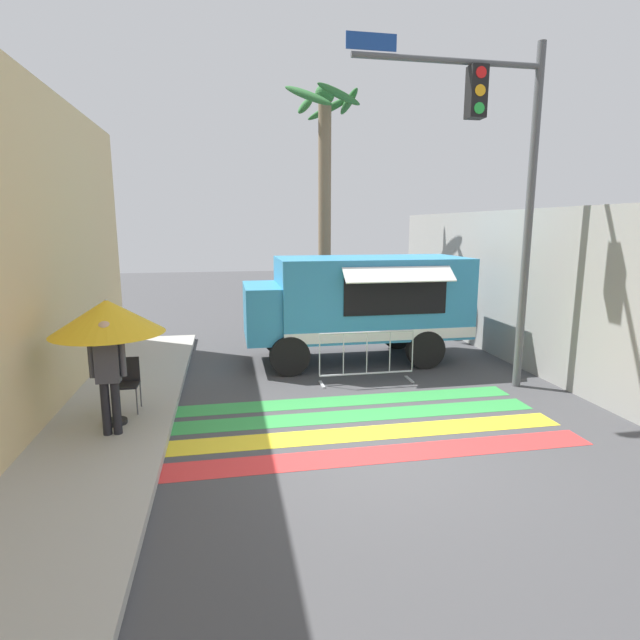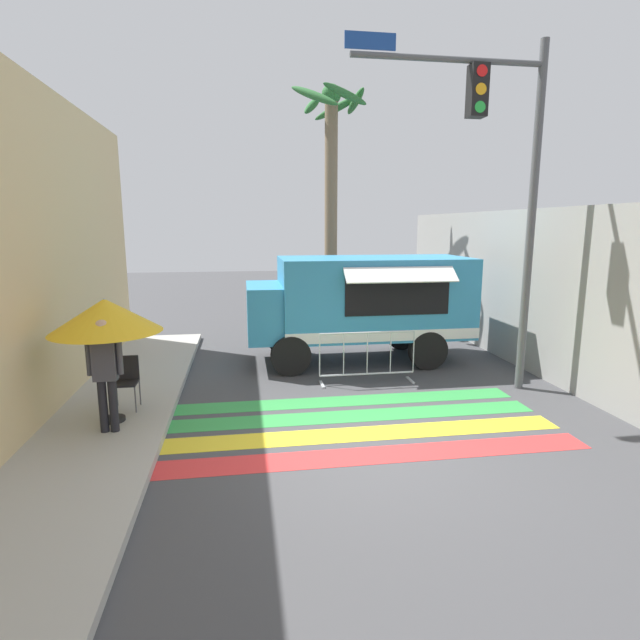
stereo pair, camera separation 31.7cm
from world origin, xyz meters
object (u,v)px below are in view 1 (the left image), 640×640
Objects in this scene: patio_umbrella at (107,317)px; palm_tree at (325,175)px; food_truck at (354,300)px; vendor_person at (108,370)px; traffic_signal_pole at (501,164)px; barricade_front at (367,357)px; folding_chair at (127,379)px.

palm_tree is (4.97, 7.78, 2.95)m from patio_umbrella.
food_truck is 2.99× the size of vendor_person.
traffic_signal_pole is 4.58m from barricade_front.
traffic_signal_pole is (2.15, -2.56, 2.91)m from food_truck.
barricade_front is at bearing 23.74° from folding_chair.
traffic_signal_pole is 7.25× the size of folding_chair.
traffic_signal_pole is 3.74× the size of vendor_person.
patio_umbrella is 5.14m from barricade_front.
vendor_person is at bearing -81.78° from folding_chair.
food_truck is 5.45m from palm_tree.
folding_chair is 0.52× the size of vendor_person.
patio_umbrella is at bearing -87.67° from folding_chair.
patio_umbrella reaches higher than folding_chair.
patio_umbrella is 0.85m from vendor_person.
barricade_front is (4.58, 1.08, -0.13)m from folding_chair.
palm_tree is (4.93, 8.21, 3.68)m from vendor_person.
vendor_person is (-6.94, -1.34, -3.27)m from traffic_signal_pole.
patio_umbrella is (-6.99, -0.91, -2.54)m from traffic_signal_pole.
patio_umbrella is at bearing -172.58° from traffic_signal_pole.
food_truck is 2.01m from barricade_front.
patio_umbrella is (-4.84, -3.47, 0.37)m from food_truck.
traffic_signal_pole is at bearing 12.84° from folding_chair.
barricade_front is at bearing -92.88° from palm_tree.
folding_chair is at bearing -149.08° from food_truck.
patio_umbrella reaches higher than vendor_person.
folding_chair is at bearing 81.89° from patio_umbrella.
folding_chair is at bearing -166.70° from barricade_front.
barricade_front is (-0.17, -1.76, -0.95)m from food_truck.
vendor_person is (0.05, -0.43, -0.73)m from patio_umbrella.
food_truck is 2.61× the size of patio_umbrella.
traffic_signal_pole is 7.85m from folding_chair.
palm_tree reaches higher than food_truck.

